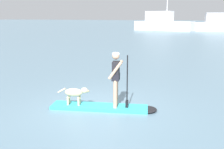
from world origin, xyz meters
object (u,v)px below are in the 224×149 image
at_px(dog, 75,93).
at_px(moored_boat_far_starboard, 223,24).
at_px(person_paddler, 116,75).
at_px(moored_boat_far_port, 162,23).
at_px(paddleboard, 106,107).

distance_m(dog, moored_boat_far_starboard, 51.66).
bearing_deg(moored_boat_far_starboard, person_paddler, -92.08).
height_order(dog, moored_boat_far_port, moored_boat_far_port).
bearing_deg(moored_boat_far_port, dog, -80.01).
distance_m(person_paddler, moored_boat_far_port, 48.23).
relative_size(moored_boat_far_port, moored_boat_far_starboard, 0.98).
xyz_separation_m(paddleboard, dog, (-0.96, -0.27, 0.43)).
xyz_separation_m(person_paddler, moored_boat_far_starboard, (1.86, 51.21, 0.27)).
xyz_separation_m(person_paddler, moored_boat_far_port, (-9.64, 47.25, 0.40)).
xyz_separation_m(person_paddler, dog, (-1.26, -0.36, -0.61)).
xyz_separation_m(paddleboard, moored_boat_far_port, (-9.34, 47.34, 1.44)).
relative_size(paddleboard, person_paddler, 1.98).
relative_size(dog, moored_boat_far_port, 0.08).
bearing_deg(paddleboard, dog, -164.26).
bearing_deg(moored_boat_far_starboard, moored_boat_far_port, -161.03).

